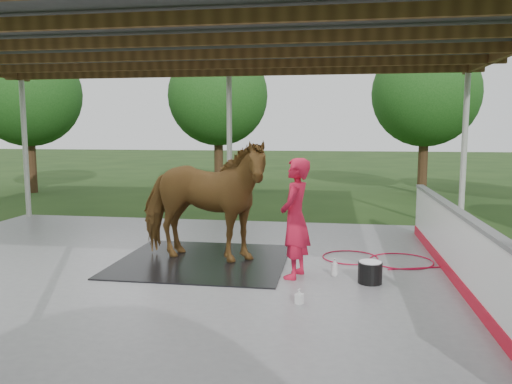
# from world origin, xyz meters

# --- Properties ---
(ground) EXTENTS (100.00, 100.00, 0.00)m
(ground) POSITION_xyz_m (0.00, 0.00, 0.00)
(ground) COLOR #1E3814
(concrete_slab) EXTENTS (12.00, 10.00, 0.05)m
(concrete_slab) POSITION_xyz_m (0.00, 0.00, 0.03)
(concrete_slab) COLOR slate
(concrete_slab) RESTS_ON ground
(pavilion_structure) EXTENTS (12.60, 10.60, 4.05)m
(pavilion_structure) POSITION_xyz_m (0.00, -0.00, 3.97)
(pavilion_structure) COLOR beige
(pavilion_structure) RESTS_ON ground
(dasher_board) EXTENTS (0.16, 8.00, 1.15)m
(dasher_board) POSITION_xyz_m (4.60, 0.00, 0.59)
(dasher_board) COLOR red
(dasher_board) RESTS_ON concrete_slab
(tree_belt) EXTENTS (28.00, 28.00, 5.80)m
(tree_belt) POSITION_xyz_m (0.30, 0.90, 3.79)
(tree_belt) COLOR #382314
(tree_belt) RESTS_ON ground
(rubber_mat) EXTENTS (3.04, 2.85, 0.02)m
(rubber_mat) POSITION_xyz_m (0.29, 0.86, 0.06)
(rubber_mat) COLOR black
(rubber_mat) RESTS_ON concrete_slab
(horse) EXTENTS (2.75, 1.54, 2.20)m
(horse) POSITION_xyz_m (0.29, 0.86, 1.17)
(horse) COLOR brown
(horse) RESTS_ON rubber_mat
(handler) EXTENTS (0.61, 0.80, 1.95)m
(handler) POSITION_xyz_m (2.04, 0.15, 1.03)
(handler) COLOR red
(handler) RESTS_ON concrete_slab
(wash_bucket) EXTENTS (0.38, 0.38, 0.35)m
(wash_bucket) POSITION_xyz_m (3.24, 0.00, 0.23)
(wash_bucket) COLOR black
(wash_bucket) RESTS_ON concrete_slab
(soap_bottle_a) EXTENTS (0.15, 0.15, 0.30)m
(soap_bottle_a) POSITION_xyz_m (2.69, 0.29, 0.20)
(soap_bottle_a) COLOR silver
(soap_bottle_a) RESTS_ON concrete_slab
(soap_bottle_b) EXTENTS (0.13, 0.13, 0.22)m
(soap_bottle_b) POSITION_xyz_m (2.21, -1.13, 0.16)
(soap_bottle_b) COLOR #338CD8
(soap_bottle_b) RESTS_ON concrete_slab
(hose_coil) EXTENTS (2.56, 1.27, 0.02)m
(hose_coil) POSITION_xyz_m (3.50, 1.46, 0.06)
(hose_coil) COLOR #B10C2E
(hose_coil) RESTS_ON concrete_slab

